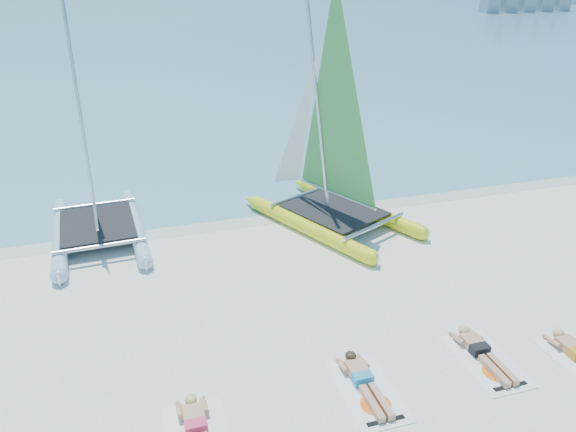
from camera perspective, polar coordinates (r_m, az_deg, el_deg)
name	(u,v)px	position (r m, az deg, el deg)	size (l,w,h in m)	color
ground	(306,318)	(12.52, 1.88, -10.31)	(140.00, 140.00, 0.00)	white
sea	(138,23)	(73.10, -15.02, 18.44)	(140.00, 115.00, 0.01)	#7CBDCF
wet_sand_strip	(249,217)	(17.12, -4.02, -0.08)	(140.00, 1.40, 0.01)	silver
catamaran_blue	(88,167)	(16.06, -19.64, 4.74)	(2.69, 5.21, 6.95)	#A5C0D9
catamaran_yellow	(323,145)	(16.24, 3.57, 7.21)	(4.55, 5.92, 7.29)	#F7F71A
sunbather_a	(196,428)	(10.03, -9.28, -20.53)	(0.37, 1.73, 0.26)	tan
towel_b	(368,392)	(10.80, 8.08, -17.25)	(1.00, 1.85, 0.02)	white
sunbather_b	(364,380)	(10.86, 7.68, -16.19)	(0.37, 1.73, 0.26)	tan
towel_c	(486,361)	(11.99, 19.46, -13.74)	(1.00, 1.85, 0.02)	white
sunbather_c	(481,351)	(12.04, 19.01, -12.81)	(0.37, 1.73, 0.26)	tan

